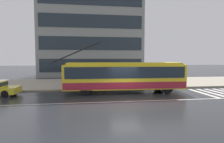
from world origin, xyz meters
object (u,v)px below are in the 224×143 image
bus_shelter (95,70)px  pedestrian_at_shelter (129,71)px  trolleybus (124,76)px  pedestrian_approaching_curb (105,72)px

bus_shelter → pedestrian_at_shelter: 3.98m
pedestrian_at_shelter → trolleybus: bearing=-110.5°
bus_shelter → pedestrian_approaching_curb: 1.68m
bus_shelter → pedestrian_at_shelter: bus_shelter is taller
trolleybus → pedestrian_at_shelter: 3.74m
trolleybus → bus_shelter: 4.79m
trolleybus → pedestrian_at_shelter: (1.31, 3.50, 0.20)m
trolleybus → pedestrian_at_shelter: bearing=69.5°
trolleybus → bus_shelter: bearing=123.5°
bus_shelter → trolleybus: bearing=-56.5°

